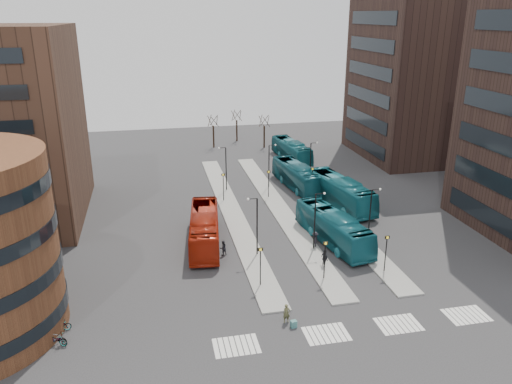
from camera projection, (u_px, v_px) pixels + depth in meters
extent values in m
plane|color=#2A2A2C|center=(359.00, 366.00, 34.65)|extent=(160.00, 160.00, 0.00)
cube|color=gray|center=(232.00, 212.00, 61.46)|extent=(2.50, 45.00, 0.15)
cube|color=gray|center=(279.00, 208.00, 62.64)|extent=(2.50, 45.00, 0.15)
cube|color=gray|center=(324.00, 204.00, 63.82)|extent=(2.50, 45.00, 0.15)
cube|color=#1B1B95|center=(294.00, 324.00, 38.85)|extent=(0.51, 0.43, 0.58)
imported|color=#A31F0C|center=(204.00, 228.00, 52.61)|extent=(4.38, 12.64, 3.45)
imported|color=#155D6A|center=(333.00, 228.00, 52.84)|extent=(4.96, 12.60, 3.42)
imported|color=#12505C|center=(297.00, 176.00, 69.76)|extent=(4.28, 12.50, 3.41)
imported|color=#15616D|center=(340.00, 192.00, 63.25)|extent=(5.24, 13.34, 3.62)
imported|color=#145B65|center=(291.00, 150.00, 83.01)|extent=(4.12, 12.01, 3.28)
imported|color=#4F4E2F|center=(287.00, 313.00, 39.33)|extent=(0.60, 0.41, 1.59)
imported|color=black|center=(223.00, 248.00, 50.40)|extent=(0.92, 0.84, 1.54)
imported|color=black|center=(325.00, 258.00, 47.90)|extent=(0.65, 1.14, 1.83)
imported|color=black|center=(315.00, 240.00, 51.91)|extent=(1.08, 1.32, 1.78)
imported|color=gray|center=(55.00, 340.00, 36.65)|extent=(1.94, 1.24, 0.96)
imported|color=gray|center=(56.00, 338.00, 36.71)|extent=(1.88, 1.17, 1.09)
imported|color=gray|center=(59.00, 327.00, 38.14)|extent=(1.92, 1.19, 0.95)
cube|color=silver|center=(216.00, 348.00, 36.46)|extent=(0.35, 2.40, 0.01)
cube|color=silver|center=(222.00, 348.00, 36.55)|extent=(0.35, 2.40, 0.01)
cube|color=silver|center=(228.00, 347.00, 36.63)|extent=(0.35, 2.40, 0.01)
cube|color=silver|center=(233.00, 346.00, 36.71)|extent=(0.35, 2.40, 0.01)
cube|color=silver|center=(239.00, 345.00, 36.80)|extent=(0.35, 2.40, 0.01)
cube|color=silver|center=(245.00, 345.00, 36.88)|extent=(0.35, 2.40, 0.01)
cube|color=silver|center=(250.00, 344.00, 36.97)|extent=(0.35, 2.40, 0.01)
cube|color=silver|center=(256.00, 343.00, 37.05)|extent=(0.35, 2.40, 0.01)
cube|color=silver|center=(308.00, 336.00, 37.84)|extent=(0.35, 2.40, 0.01)
cube|color=silver|center=(313.00, 336.00, 37.92)|extent=(0.35, 2.40, 0.01)
cube|color=silver|center=(318.00, 335.00, 38.01)|extent=(0.35, 2.40, 0.01)
cube|color=silver|center=(324.00, 334.00, 38.09)|extent=(0.35, 2.40, 0.01)
cube|color=silver|center=(329.00, 333.00, 38.18)|extent=(0.35, 2.40, 0.01)
cube|color=silver|center=(334.00, 333.00, 38.26)|extent=(0.35, 2.40, 0.01)
cube|color=silver|center=(340.00, 332.00, 38.35)|extent=(0.35, 2.40, 0.01)
cube|color=silver|center=(345.00, 331.00, 38.43)|extent=(0.35, 2.40, 0.01)
cube|color=silver|center=(381.00, 326.00, 39.02)|extent=(0.35, 2.40, 0.01)
cube|color=silver|center=(386.00, 326.00, 39.11)|extent=(0.35, 2.40, 0.01)
cube|color=silver|center=(391.00, 325.00, 39.19)|extent=(0.35, 2.40, 0.01)
cube|color=silver|center=(396.00, 324.00, 39.28)|extent=(0.35, 2.40, 0.01)
cube|color=silver|center=(401.00, 324.00, 39.36)|extent=(0.35, 2.40, 0.01)
cube|color=silver|center=(406.00, 323.00, 39.44)|extent=(0.35, 2.40, 0.01)
cube|color=silver|center=(411.00, 322.00, 39.53)|extent=(0.35, 2.40, 0.01)
cube|color=silver|center=(416.00, 322.00, 39.61)|extent=(0.35, 2.40, 0.01)
cube|color=silver|center=(450.00, 317.00, 40.20)|extent=(0.35, 2.40, 0.01)
cube|color=silver|center=(455.00, 317.00, 40.29)|extent=(0.35, 2.40, 0.01)
cube|color=silver|center=(459.00, 316.00, 40.37)|extent=(0.35, 2.40, 0.01)
cube|color=silver|center=(464.00, 315.00, 40.46)|extent=(0.35, 2.40, 0.01)
cube|color=silver|center=(469.00, 315.00, 40.54)|extent=(0.35, 2.40, 0.01)
cube|color=silver|center=(473.00, 314.00, 40.63)|extent=(0.35, 2.40, 0.01)
cube|color=silver|center=(478.00, 313.00, 40.71)|extent=(0.35, 2.40, 0.01)
cube|color=silver|center=(483.00, 313.00, 40.80)|extent=(0.35, 2.40, 0.01)
cube|color=black|center=(494.00, 220.00, 52.86)|extent=(0.12, 16.00, 2.00)
cube|color=black|center=(501.00, 184.00, 51.51)|extent=(0.12, 16.00, 2.00)
cube|color=black|center=(507.00, 146.00, 50.16)|extent=(0.12, 16.00, 2.00)
cube|color=#30201A|center=(426.00, 66.00, 81.93)|extent=(20.00, 20.00, 30.00)
cube|color=black|center=(364.00, 143.00, 84.16)|extent=(0.12, 16.00, 2.00)
cube|color=black|center=(365.00, 120.00, 82.81)|extent=(0.12, 16.00, 2.00)
cube|color=black|center=(367.00, 95.00, 81.46)|extent=(0.12, 16.00, 2.00)
cube|color=black|center=(369.00, 70.00, 80.11)|extent=(0.12, 16.00, 2.00)
cube|color=black|center=(371.00, 44.00, 78.77)|extent=(0.12, 16.00, 2.00)
cube|color=black|center=(373.00, 18.00, 77.42)|extent=(0.12, 16.00, 2.00)
cylinder|color=black|center=(260.00, 267.00, 44.19)|extent=(0.10, 0.10, 3.50)
cube|color=black|center=(260.00, 249.00, 43.60)|extent=(0.45, 0.10, 0.30)
cube|color=yellow|center=(261.00, 250.00, 43.55)|extent=(0.20, 0.02, 0.20)
cylinder|color=black|center=(223.00, 188.00, 64.44)|extent=(0.10, 0.10, 3.50)
cube|color=black|center=(223.00, 175.00, 63.85)|extent=(0.45, 0.10, 0.30)
cube|color=yellow|center=(223.00, 175.00, 63.80)|extent=(0.20, 0.02, 0.20)
cylinder|color=black|center=(325.00, 261.00, 45.37)|extent=(0.10, 0.10, 3.50)
cube|color=black|center=(326.00, 243.00, 44.78)|extent=(0.45, 0.10, 0.30)
cube|color=yellow|center=(326.00, 243.00, 44.73)|extent=(0.20, 0.02, 0.20)
cylinder|color=black|center=(269.00, 184.00, 65.63)|extent=(0.10, 0.10, 3.50)
cube|color=black|center=(269.00, 172.00, 65.04)|extent=(0.45, 0.10, 0.30)
cube|color=yellow|center=(269.00, 172.00, 64.98)|extent=(0.20, 0.02, 0.20)
cylinder|color=black|center=(386.00, 254.00, 46.56)|extent=(0.10, 0.10, 3.50)
cube|color=black|center=(387.00, 237.00, 45.97)|extent=(0.45, 0.10, 0.30)
cube|color=yellow|center=(388.00, 238.00, 45.91)|extent=(0.20, 0.02, 0.20)
cylinder|color=black|center=(312.00, 181.00, 66.81)|extent=(0.10, 0.10, 3.50)
cube|color=black|center=(313.00, 169.00, 66.22)|extent=(0.45, 0.10, 0.30)
cube|color=yellow|center=(313.00, 169.00, 66.16)|extent=(0.20, 0.02, 0.20)
cylinder|color=black|center=(257.00, 227.00, 49.49)|extent=(0.14, 0.14, 6.00)
cylinder|color=black|center=(253.00, 199.00, 48.39)|extent=(0.90, 0.08, 0.08)
sphere|color=silver|center=(248.00, 199.00, 48.30)|extent=(0.24, 0.24, 0.24)
cylinder|color=black|center=(226.00, 169.00, 67.90)|extent=(0.14, 0.14, 6.00)
cylinder|color=black|center=(222.00, 148.00, 66.80)|extent=(0.90, 0.08, 0.08)
sphere|color=silver|center=(219.00, 148.00, 66.71)|extent=(0.24, 0.24, 0.24)
cylinder|color=black|center=(315.00, 222.00, 50.67)|extent=(0.14, 0.14, 6.00)
cylinder|color=black|center=(320.00, 194.00, 49.75)|extent=(0.90, 0.08, 0.08)
sphere|color=silver|center=(324.00, 193.00, 49.84)|extent=(0.24, 0.24, 0.24)
cylinder|color=black|center=(269.00, 166.00, 69.08)|extent=(0.14, 0.14, 6.00)
cylinder|color=black|center=(272.00, 145.00, 68.16)|extent=(0.90, 0.08, 0.08)
sphere|color=silver|center=(275.00, 145.00, 68.25)|extent=(0.24, 0.24, 0.24)
cylinder|color=black|center=(370.00, 217.00, 51.86)|extent=(0.14, 0.14, 6.00)
cylinder|color=black|center=(376.00, 190.00, 50.93)|extent=(0.90, 0.08, 0.08)
sphere|color=silver|center=(380.00, 189.00, 51.02)|extent=(0.24, 0.24, 0.24)
cylinder|color=black|center=(310.00, 164.00, 70.27)|extent=(0.14, 0.14, 6.00)
cylinder|color=black|center=(314.00, 143.00, 69.34)|extent=(0.90, 0.08, 0.08)
sphere|color=silver|center=(317.00, 143.00, 69.43)|extent=(0.24, 0.24, 0.24)
cylinder|color=black|center=(214.00, 137.00, 90.66)|extent=(0.30, 0.30, 4.00)
cylinder|color=black|center=(217.00, 121.00, 89.82)|extent=(0.10, 1.56, 1.95)
cylinder|color=black|center=(214.00, 120.00, 90.34)|extent=(1.48, 0.59, 1.97)
cylinder|color=black|center=(210.00, 121.00, 89.95)|extent=(0.90, 1.31, 1.99)
cylinder|color=black|center=(210.00, 122.00, 89.19)|extent=(0.89, 1.31, 1.99)
cylinder|color=black|center=(215.00, 122.00, 89.11)|extent=(1.48, 0.58, 1.97)
cylinder|color=black|center=(237.00, 131.00, 95.33)|extent=(0.30, 0.30, 4.00)
cylinder|color=black|center=(240.00, 115.00, 94.49)|extent=(0.10, 1.56, 1.95)
cylinder|color=black|center=(237.00, 115.00, 95.01)|extent=(1.48, 0.59, 1.97)
cylinder|color=black|center=(233.00, 115.00, 94.62)|extent=(0.90, 1.31, 1.99)
cylinder|color=black|center=(234.00, 116.00, 93.86)|extent=(0.89, 1.31, 1.99)
cylinder|color=black|center=(238.00, 116.00, 93.78)|extent=(1.48, 0.58, 1.97)
cylinder|color=black|center=(264.00, 137.00, 90.59)|extent=(0.30, 0.30, 4.00)
cylinder|color=black|center=(268.00, 121.00, 89.75)|extent=(0.10, 1.56, 1.95)
cylinder|color=black|center=(265.00, 120.00, 90.27)|extent=(1.48, 0.59, 1.97)
cylinder|color=black|center=(261.00, 121.00, 89.88)|extent=(0.90, 1.31, 1.99)
cylinder|color=black|center=(262.00, 122.00, 89.12)|extent=(0.89, 1.31, 1.99)
cylinder|color=black|center=(266.00, 122.00, 89.04)|extent=(1.48, 0.58, 1.97)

